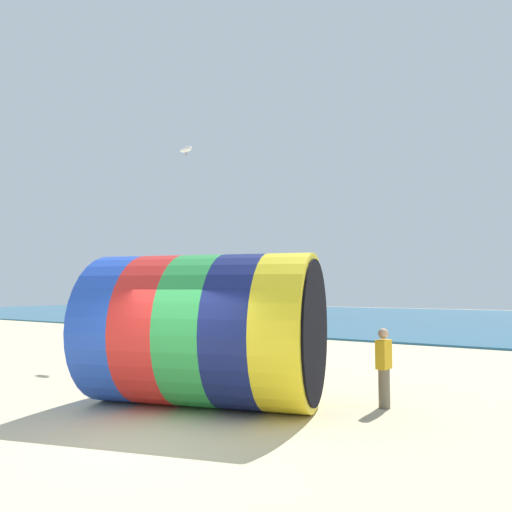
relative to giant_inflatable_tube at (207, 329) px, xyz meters
name	(u,v)px	position (x,y,z in m)	size (l,w,h in m)	color
ground_plane	(146,439)	(0.69, -2.44, -1.63)	(120.00, 120.00, 0.00)	beige
sea	(491,321)	(0.69, 34.21, -1.58)	(120.00, 40.00, 0.10)	#236084
giant_inflatable_tube	(207,329)	(0.00, 0.00, 0.00)	(5.56, 4.55, 3.27)	blue
kite_handler	(384,367)	(3.30, 1.89, -0.78)	(0.26, 0.38, 1.67)	#726651
kite_white_parafoil	(186,149)	(-6.43, 6.51, 6.54)	(0.75, 0.42, 0.39)	white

